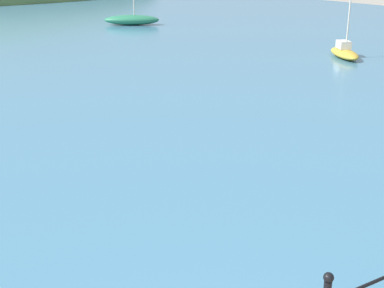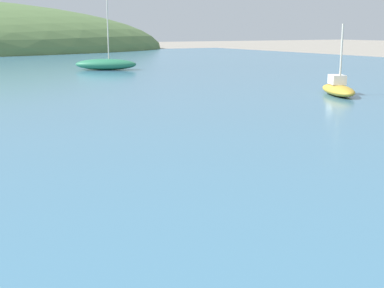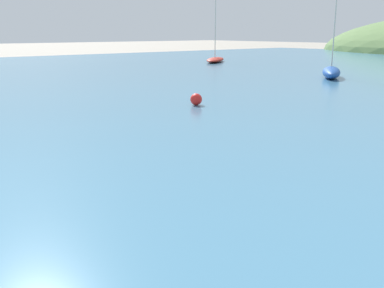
# 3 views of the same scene
# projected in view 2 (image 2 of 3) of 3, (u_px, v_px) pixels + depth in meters

# --- Properties ---
(boat_mid_harbor) EXTENTS (3.82, 3.02, 4.72)m
(boat_mid_harbor) POSITION_uv_depth(u_px,v_px,m) (106.00, 64.00, 32.23)
(boat_mid_harbor) COLOR #287551
(boat_mid_harbor) RESTS_ON water
(boat_green_fishing) EXTENTS (2.08, 2.88, 2.61)m
(boat_green_fishing) POSITION_uv_depth(u_px,v_px,m) (338.00, 88.00, 19.91)
(boat_green_fishing) COLOR gold
(boat_green_fishing) RESTS_ON water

